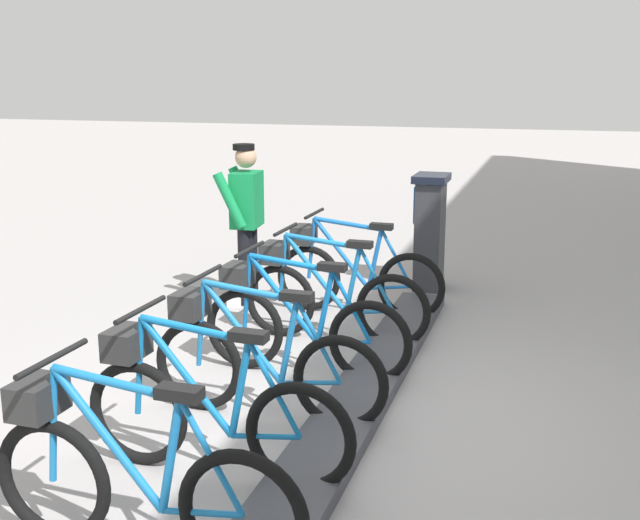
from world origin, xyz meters
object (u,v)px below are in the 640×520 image
(bike_docked_4, at_px, (204,408))
(payment_kiosk, at_px, (430,230))
(bike_docked_1, at_px, (327,295))
(bike_docked_3, at_px, (257,360))
(bike_docked_5, at_px, (129,477))
(bike_docked_0, at_px, (352,272))
(worker_near_rack, at_px, (246,218))
(bike_docked_2, at_px, (297,323))

(bike_docked_4, bearing_deg, payment_kiosk, -97.12)
(bike_docked_1, bearing_deg, bike_docked_3, 90.00)
(bike_docked_3, xyz_separation_m, bike_docked_5, (0.00, 1.69, 0.00))
(bike_docked_1, relative_size, bike_docked_3, 1.00)
(bike_docked_3, distance_m, bike_docked_4, 0.85)
(bike_docked_0, height_order, bike_docked_3, same)
(worker_near_rack, bearing_deg, bike_docked_2, 123.11)
(bike_docked_1, relative_size, bike_docked_5, 1.00)
(bike_docked_3, bearing_deg, payment_kiosk, -98.72)
(payment_kiosk, xyz_separation_m, bike_docked_4, (0.57, 4.58, -0.24))
(bike_docked_0, xyz_separation_m, bike_docked_5, (0.00, 4.23, 0.00))
(bike_docked_5, bearing_deg, bike_docked_0, -90.00)
(payment_kiosk, distance_m, bike_docked_2, 2.95)
(bike_docked_1, xyz_separation_m, bike_docked_4, (0.00, 2.54, 0.00))
(bike_docked_5, bearing_deg, payment_kiosk, -96.02)
(bike_docked_3, bearing_deg, bike_docked_1, -90.00)
(bike_docked_1, height_order, bike_docked_4, same)
(payment_kiosk, relative_size, bike_docked_2, 0.74)
(payment_kiosk, height_order, bike_docked_0, payment_kiosk)
(bike_docked_2, relative_size, bike_docked_4, 1.00)
(bike_docked_0, relative_size, bike_docked_3, 1.00)
(bike_docked_2, distance_m, bike_docked_4, 1.69)
(bike_docked_2, bearing_deg, bike_docked_4, 90.00)
(bike_docked_1, height_order, bike_docked_2, same)
(bike_docked_0, xyz_separation_m, bike_docked_2, (0.00, 1.69, 0.00))
(bike_docked_1, xyz_separation_m, worker_near_rack, (1.13, -0.89, 0.48))
(worker_near_rack, bearing_deg, bike_docked_0, 177.71)
(bike_docked_1, xyz_separation_m, bike_docked_3, (0.00, 1.69, 0.00))
(bike_docked_1, bearing_deg, bike_docked_4, 90.00)
(bike_docked_2, xyz_separation_m, bike_docked_5, (0.00, 2.54, 0.00))
(payment_kiosk, xyz_separation_m, worker_near_rack, (1.71, 1.14, 0.24))
(payment_kiosk, height_order, bike_docked_3, payment_kiosk)
(bike_docked_2, height_order, bike_docked_5, same)
(bike_docked_0, relative_size, bike_docked_2, 1.00)
(bike_docked_4, bearing_deg, bike_docked_5, 90.00)
(bike_docked_0, xyz_separation_m, bike_docked_1, (0.00, 0.85, 0.00))
(bike_docked_3, xyz_separation_m, bike_docked_4, (0.00, 0.85, 0.00))
(worker_near_rack, bearing_deg, bike_docked_5, 104.84)
(bike_docked_3, relative_size, worker_near_rack, 1.04)
(bike_docked_4, bearing_deg, worker_near_rack, -71.72)
(bike_docked_3, relative_size, bike_docked_4, 1.00)
(bike_docked_3, bearing_deg, bike_docked_5, 90.00)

